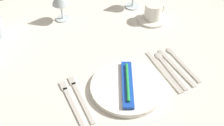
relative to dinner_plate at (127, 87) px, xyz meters
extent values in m
cube|color=silver|center=(0.00, 0.25, -0.03)|extent=(1.80, 1.10, 0.04)
cube|color=silver|center=(0.00, 0.80, -0.14)|extent=(1.80, 0.01, 0.18)
cylinder|color=brown|center=(0.80, 0.70, -0.40)|extent=(0.07, 0.07, 0.70)
cylinder|color=white|center=(0.00, 0.00, 0.00)|extent=(0.25, 0.25, 0.02)
cube|color=blue|center=(0.00, 0.00, 0.02)|extent=(0.12, 0.21, 0.01)
cylinder|color=green|center=(0.00, 0.00, 0.03)|extent=(0.08, 0.16, 0.01)
cube|color=beige|center=(-0.16, 0.01, -0.01)|extent=(0.02, 0.19, 0.00)
cube|color=beige|center=(-0.16, 0.11, -0.01)|extent=(0.02, 0.04, 0.00)
cube|color=beige|center=(-0.19, 0.00, -0.01)|extent=(0.02, 0.18, 0.00)
cube|color=beige|center=(-0.19, 0.10, -0.01)|extent=(0.02, 0.04, 0.00)
cube|color=beige|center=(0.16, 0.00, -0.01)|extent=(0.02, 0.19, 0.00)
cube|color=beige|center=(0.16, 0.11, -0.01)|extent=(0.02, 0.06, 0.00)
cube|color=beige|center=(0.18, 0.00, -0.01)|extent=(0.02, 0.18, 0.00)
ellipsoid|color=beige|center=(0.19, 0.10, -0.01)|extent=(0.03, 0.04, 0.01)
cube|color=beige|center=(0.21, 0.00, -0.01)|extent=(0.02, 0.19, 0.00)
ellipsoid|color=beige|center=(0.21, 0.11, -0.01)|extent=(0.03, 0.04, 0.01)
cube|color=beige|center=(0.25, 0.00, -0.01)|extent=(0.02, 0.18, 0.00)
ellipsoid|color=beige|center=(0.25, 0.11, -0.01)|extent=(0.03, 0.04, 0.01)
cylinder|color=white|center=(0.30, 0.33, 0.00)|extent=(0.14, 0.14, 0.01)
cylinder|color=white|center=(0.30, 0.33, 0.04)|extent=(0.08, 0.08, 0.07)
torus|color=white|center=(0.34, 0.33, 0.04)|extent=(0.05, 0.01, 0.05)
cylinder|color=silver|center=(0.27, 0.47, -0.01)|extent=(0.07, 0.07, 0.01)
cylinder|color=silver|center=(-0.07, 0.51, -0.01)|extent=(0.06, 0.06, 0.01)
cylinder|color=silver|center=(-0.07, 0.51, 0.03)|extent=(0.01, 0.01, 0.07)
camera|label=1|loc=(-0.30, -0.54, 0.68)|focal=42.85mm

